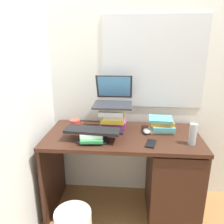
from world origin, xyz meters
TOP-DOWN VIEW (x-y plane):
  - ground_plane at (0.00, 0.00)m, footprint 6.00×6.00m
  - wall_back at (0.00, 0.35)m, footprint 6.00×0.06m
  - wall_left at (-0.71, 0.00)m, footprint 0.05×6.00m
  - desk at (0.31, -0.02)m, footprint 1.26×0.61m
  - book_stack_tall at (-0.09, 0.07)m, footprint 0.23×0.19m
  - book_stack_keyboard_riser at (-0.23, -0.14)m, footprint 0.23×0.20m
  - book_stack_side at (0.32, 0.10)m, footprint 0.22×0.20m
  - laptop at (-0.09, 0.14)m, footprint 0.32×0.36m
  - keyboard at (-0.23, -0.14)m, footprint 0.43×0.17m
  - computer_mouse at (0.20, 0.04)m, footprint 0.06×0.10m
  - mug at (-0.41, 0.06)m, footprint 0.12×0.09m
  - water_bottle at (0.52, -0.14)m, footprint 0.06×0.06m
  - cell_phone at (0.22, -0.17)m, footprint 0.10×0.15m

SIDE VIEW (x-z plane):
  - ground_plane at x=0.00m, z-range 0.00..0.00m
  - desk at x=0.31m, z-range 0.03..0.79m
  - cell_phone at x=0.22m, z-range 0.75..0.76m
  - computer_mouse at x=0.20m, z-range 0.75..0.79m
  - book_stack_keyboard_riser at x=-0.23m, z-range 0.75..0.82m
  - mug at x=-0.41m, z-range 0.75..0.85m
  - book_stack_side at x=0.32m, z-range 0.75..0.87m
  - water_bottle at x=0.52m, z-range 0.75..0.91m
  - keyboard at x=-0.23m, z-range 0.82..0.85m
  - book_stack_tall at x=-0.09m, z-range 0.75..0.98m
  - laptop at x=-0.09m, z-range 0.92..1.15m
  - wall_left at x=-0.71m, z-range 0.00..2.60m
  - wall_back at x=0.00m, z-range 0.00..2.60m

